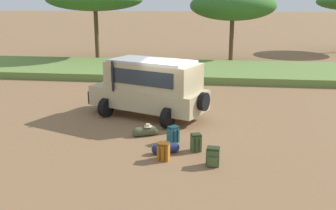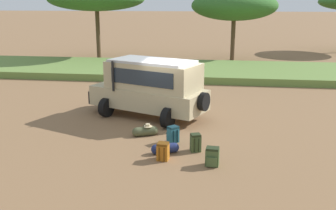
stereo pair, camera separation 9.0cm
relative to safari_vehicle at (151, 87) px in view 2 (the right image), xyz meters
The scene contains 10 objects.
ground_plane 1.75m from the safari_vehicle, 29.11° to the right, with size 320.00×320.00×0.00m, color olive.
grass_bank 10.45m from the safari_vehicle, 84.33° to the left, with size 120.00×7.00×0.44m.
safari_vehicle is the anchor object (origin of this frame).
backpack_beside_front_wheel 3.45m from the safari_vehicle, 65.95° to the right, with size 0.46×0.46×0.59m.
backpack_cluster_center 4.87m from the safari_vehicle, 74.85° to the right, with size 0.38×0.45×0.56m.
backpack_near_rear_wheel 4.44m from the safari_vehicle, 59.64° to the right, with size 0.40×0.44×0.60m.
backpack_outermost 5.67m from the safari_vehicle, 60.19° to the right, with size 0.42×0.43×0.58m.
duffel_bag_low_black_case 2.71m from the safari_vehicle, 84.19° to the right, with size 0.92×0.59×0.44m.
duffel_bag_soft_canvas 4.38m from the safari_vehicle, 73.12° to the right, with size 0.89×0.57×0.42m.
acacia_tree_left_mid 17.62m from the safari_vehicle, 77.72° to the left, with size 6.89×5.98×5.57m.
Camera 2 is at (1.98, -15.30, 4.83)m, focal length 42.00 mm.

